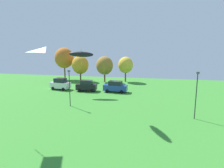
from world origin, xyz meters
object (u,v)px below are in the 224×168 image
at_px(parked_car_third_from_left, 115,87).
at_px(treeline_tree_3, 126,65).
at_px(light_post_0, 70,86).
at_px(light_post_1, 196,93).
at_px(parked_car_second_from_left, 86,86).
at_px(treeline_tree_2, 105,66).
at_px(treeline_tree_0, 64,58).
at_px(parked_car_leftmost, 60,84).
at_px(kite_flying_3, 81,54).
at_px(treeline_tree_1, 80,65).
at_px(kite_flying_10, 47,54).

xyz_separation_m(parked_car_third_from_left, treeline_tree_3, (0.29, 12.21, 3.17)).
xyz_separation_m(light_post_0, light_post_1, (17.48, -1.98, 0.24)).
height_order(parked_car_second_from_left, treeline_tree_2, treeline_tree_2).
bearing_deg(treeline_tree_3, treeline_tree_0, 179.82).
relative_size(light_post_1, treeline_tree_0, 0.69).
bearing_deg(parked_car_leftmost, kite_flying_3, -16.79).
bearing_deg(light_post_1, treeline_tree_1, 135.62).
relative_size(parked_car_second_from_left, treeline_tree_1, 0.64).
bearing_deg(treeline_tree_2, treeline_tree_3, 17.12).
xyz_separation_m(treeline_tree_1, treeline_tree_3, (11.60, 1.50, 0.05)).
height_order(parked_car_leftmost, treeline_tree_2, treeline_tree_2).
bearing_deg(treeline_tree_2, parked_car_leftmost, -123.22).
bearing_deg(parked_car_second_from_left, kite_flying_3, -98.21).
xyz_separation_m(light_post_1, treeline_tree_1, (-23.82, 23.32, 0.86)).
relative_size(kite_flying_10, treeline_tree_0, 0.19).
bearing_deg(parked_car_third_from_left, kite_flying_3, -154.07).
distance_m(parked_car_leftmost, light_post_0, 12.78).
bearing_deg(parked_car_third_from_left, light_post_1, -42.68).
distance_m(light_post_1, treeline_tree_2, 29.00).
height_order(parked_car_second_from_left, treeline_tree_1, treeline_tree_1).
bearing_deg(light_post_1, kite_flying_10, -132.73).
height_order(light_post_1, treeline_tree_1, treeline_tree_1).
distance_m(kite_flying_3, treeline_tree_3, 16.41).
height_order(parked_car_second_from_left, light_post_1, light_post_1).
bearing_deg(treeline_tree_3, kite_flying_3, -113.01).
xyz_separation_m(parked_car_third_from_left, treeline_tree_1, (-11.31, 10.71, 3.12)).
bearing_deg(kite_flying_10, treeline_tree_2, 97.99).
distance_m(parked_car_second_from_left, treeline_tree_1, 12.70).
distance_m(kite_flying_10, parked_car_leftmost, 29.43).
xyz_separation_m(parked_car_second_from_left, parked_car_third_from_left, (5.88, 0.35, -0.00)).
bearing_deg(treeline_tree_0, light_post_0, -63.41).
bearing_deg(parked_car_leftmost, treeline_tree_1, 95.21).
relative_size(parked_car_leftmost, treeline_tree_0, 0.49).
distance_m(light_post_0, light_post_1, 17.59).
bearing_deg(light_post_1, light_post_0, 173.54).
distance_m(kite_flying_10, light_post_0, 16.93).
distance_m(parked_car_second_from_left, treeline_tree_0, 17.11).
distance_m(kite_flying_3, parked_car_leftmost, 8.94).
height_order(treeline_tree_0, treeline_tree_1, treeline_tree_0).
xyz_separation_m(kite_flying_10, treeline_tree_3, (-0.02, 38.03, -4.16)).
bearing_deg(treeline_tree_2, light_post_1, -53.31).
bearing_deg(treeline_tree_1, parked_car_third_from_left, -43.44).
bearing_deg(parked_car_second_from_left, light_post_0, -90.07).
bearing_deg(treeline_tree_1, parked_car_leftmost, -92.44).
bearing_deg(treeline_tree_2, parked_car_second_from_left, -95.59).
height_order(kite_flying_10, treeline_tree_1, kite_flying_10).
relative_size(light_post_0, treeline_tree_3, 0.86).
bearing_deg(kite_flying_3, treeline_tree_3, 66.99).
xyz_separation_m(parked_car_third_from_left, treeline_tree_0, (-16.42, 12.26, 4.75)).
distance_m(light_post_0, treeline_tree_3, 23.46).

